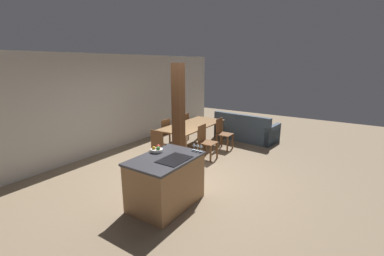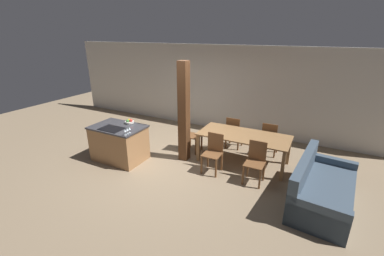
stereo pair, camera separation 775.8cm
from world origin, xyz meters
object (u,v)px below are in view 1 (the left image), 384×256
object	(u,v)px
timber_post	(178,118)
dining_chair_far_left	(163,133)
dining_chair_near_left	(206,141)
dining_chair_head_end	(160,146)
dining_chair_near_right	(223,133)
fruit_bowl	(157,149)
wine_glass_near	(201,146)
wine_glass_far	(194,145)
wine_glass_middle	(197,145)
couch	(246,131)
dining_chair_far_right	(182,126)
kitchen_island	(166,181)
dining_table	(193,127)

from	to	relation	value
timber_post	dining_chair_far_left	bearing A→B (deg)	53.97
dining_chair_near_left	dining_chair_head_end	bearing A→B (deg)	143.39
dining_chair_near_right	timber_post	bearing A→B (deg)	173.25
fruit_bowl	timber_post	xyz separation A→B (m)	(1.31, 0.47, 0.29)
wine_glass_near	wine_glass_far	distance (m)	0.15
wine_glass_middle	wine_glass_far	bearing A→B (deg)	90.00
couch	dining_chair_near_right	bearing A→B (deg)	86.94
dining_chair_far_right	timber_post	size ratio (longest dim) A/B	0.37
kitchen_island	dining_table	distance (m)	3.09
dining_table	timber_post	bearing A→B (deg)	-160.02
fruit_bowl	dining_chair_head_end	size ratio (longest dim) A/B	0.25
dining_chair_near_left	couch	distance (m)	2.29
dining_chair_far_right	timber_post	distance (m)	2.34
dining_chair_far_right	couch	xyz separation A→B (m)	(1.30, -1.64, -0.19)
dining_chair_far_left	couch	size ratio (longest dim) A/B	0.44
wine_glass_far	dining_chair_near_left	size ratio (longest dim) A/B	0.15
dining_chair_far_left	dining_chair_head_end	distance (m)	1.20
dining_chair_far_left	dining_chair_head_end	world-z (taller)	same
fruit_bowl	timber_post	world-z (taller)	timber_post
dining_chair_far_right	dining_chair_head_end	bearing A→B (deg)	20.32
kitchen_island	timber_post	size ratio (longest dim) A/B	0.52
wine_glass_near	couch	world-z (taller)	wine_glass_near
fruit_bowl	kitchen_island	bearing A→B (deg)	-113.51
fruit_bowl	wine_glass_far	size ratio (longest dim) A/B	1.61
wine_glass_near	dining_chair_near_right	size ratio (longest dim) A/B	0.15
fruit_bowl	dining_chair_near_left	xyz separation A→B (m)	(2.20, 0.25, -0.46)
fruit_bowl	dining_chair_near_right	distance (m)	3.21
wine_glass_middle	dining_chair_head_end	xyz separation A→B (m)	(0.79, 1.56, -0.52)
dining_chair_near_right	dining_chair_head_end	distance (m)	2.07
dining_chair_near_right	couch	bearing A→B (deg)	-8.73
fruit_bowl	dining_chair_near_right	size ratio (longest dim) A/B	0.25
fruit_bowl	dining_chair_head_end	xyz separation A→B (m)	(1.23, 0.97, -0.46)
dining_chair_near_left	dining_chair_head_end	size ratio (longest dim) A/B	1.00
dining_chair_near_left	dining_chair_far_left	bearing A→B (deg)	90.00
dining_chair_head_end	timber_post	world-z (taller)	timber_post
dining_chair_near_right	wine_glass_middle	bearing A→B (deg)	-162.87
couch	kitchen_island	bearing A→B (deg)	99.98
wine_glass_far	dining_chair_far_left	size ratio (longest dim) A/B	0.15
kitchen_island	dining_table	bearing A→B (deg)	24.21
wine_glass_far	dining_chair_far_right	distance (m)	3.54
dining_table	dining_chair_near_left	distance (m)	0.89
dining_chair_head_end	timber_post	size ratio (longest dim) A/B	0.37
dining_chair_far_left	wine_glass_far	bearing A→B (deg)	51.45
fruit_bowl	dining_table	size ratio (longest dim) A/B	0.10
dining_chair_far_right	couch	bearing A→B (deg)	128.53
couch	timber_post	distance (m)	3.32
wine_glass_near	dining_chair_far_left	xyz separation A→B (m)	(1.75, 2.35, -0.52)
kitchen_island	wine_glass_near	distance (m)	0.88
kitchen_island	fruit_bowl	size ratio (longest dim) A/B	5.76
wine_glass_middle	timber_post	xyz separation A→B (m)	(0.87, 1.06, 0.23)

